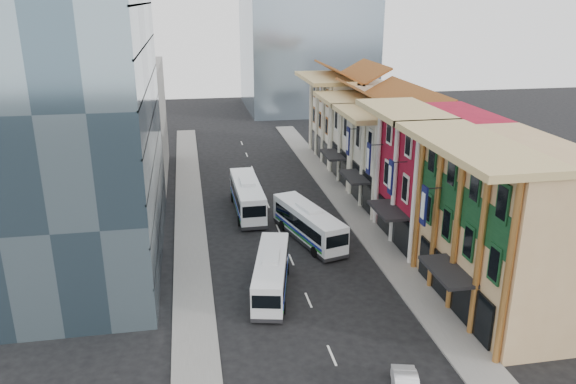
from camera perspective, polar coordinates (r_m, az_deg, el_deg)
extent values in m
plane|color=black|center=(36.33, 4.89, -17.10)|extent=(200.00, 200.00, 0.00)
cube|color=slate|center=(57.03, 7.46, -3.06)|extent=(3.00, 90.00, 0.15)
cube|color=slate|center=(54.55, -9.88, -4.24)|extent=(3.00, 90.00, 0.15)
cube|color=tan|center=(42.78, 21.78, -3.47)|extent=(8.00, 14.00, 12.00)
cube|color=maroon|center=(52.64, 15.09, 1.38)|extent=(8.00, 10.00, 12.00)
cube|color=silver|center=(61.25, 11.31, 3.17)|extent=(8.00, 9.00, 10.00)
cube|color=silver|center=(69.41, 8.64, 5.19)|extent=(8.00, 9.00, 10.00)
cube|color=silver|center=(79.05, 6.23, 7.36)|extent=(8.00, 12.00, 11.00)
cube|color=#435B6B|center=(48.45, -21.10, 10.23)|extent=(12.00, 26.00, 30.00)
cube|color=gray|center=(72.09, -16.47, 6.78)|extent=(10.00, 18.00, 14.00)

